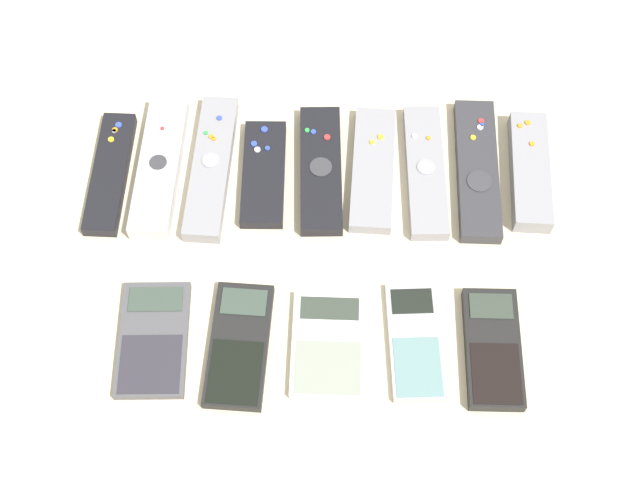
# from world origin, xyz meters

# --- Properties ---
(ground_plane) EXTENTS (3.00, 3.00, 0.00)m
(ground_plane) POSITION_xyz_m (0.00, 0.00, 0.00)
(ground_plane) COLOR beige
(remote_0) EXTENTS (0.05, 0.18, 0.02)m
(remote_0) POSITION_xyz_m (-0.27, 0.13, 0.01)
(remote_0) COLOR black
(remote_0) RESTS_ON ground_plane
(remote_1) EXTENTS (0.06, 0.20, 0.03)m
(remote_1) POSITION_xyz_m (-0.21, 0.13, 0.01)
(remote_1) COLOR silver
(remote_1) RESTS_ON ground_plane
(remote_2) EXTENTS (0.06, 0.21, 0.02)m
(remote_2) POSITION_xyz_m (-0.14, 0.14, 0.01)
(remote_2) COLOR gray
(remote_2) RESTS_ON ground_plane
(remote_3) EXTENTS (0.05, 0.15, 0.02)m
(remote_3) POSITION_xyz_m (-0.07, 0.13, 0.01)
(remote_3) COLOR black
(remote_3) RESTS_ON ground_plane
(remote_4) EXTENTS (0.06, 0.19, 0.02)m
(remote_4) POSITION_xyz_m (-0.00, 0.14, 0.01)
(remote_4) COLOR black
(remote_4) RESTS_ON ground_plane
(remote_5) EXTENTS (0.06, 0.18, 0.02)m
(remote_5) POSITION_xyz_m (0.07, 0.14, 0.01)
(remote_5) COLOR gray
(remote_5) RESTS_ON ground_plane
(remote_6) EXTENTS (0.05, 0.19, 0.02)m
(remote_6) POSITION_xyz_m (0.13, 0.13, 0.01)
(remote_6) COLOR gray
(remote_6) RESTS_ON ground_plane
(remote_7) EXTENTS (0.06, 0.21, 0.02)m
(remote_7) POSITION_xyz_m (0.20, 0.14, 0.01)
(remote_7) COLOR #333338
(remote_7) RESTS_ON ground_plane
(remote_8) EXTENTS (0.06, 0.17, 0.03)m
(remote_8) POSITION_xyz_m (0.27, 0.13, 0.01)
(remote_8) COLOR gray
(remote_8) RESTS_ON ground_plane
(calculator_0) EXTENTS (0.08, 0.14, 0.01)m
(calculator_0) POSITION_xyz_m (-0.19, -0.10, 0.01)
(calculator_0) COLOR #4C4C51
(calculator_0) RESTS_ON ground_plane
(calculator_1) EXTENTS (0.08, 0.16, 0.01)m
(calculator_1) POSITION_xyz_m (-0.09, -0.11, 0.01)
(calculator_1) COLOR black
(calculator_1) RESTS_ON ground_plane
(calculator_2) EXTENTS (0.09, 0.13, 0.01)m
(calculator_2) POSITION_xyz_m (0.01, -0.10, 0.01)
(calculator_2) COLOR silver
(calculator_2) RESTS_ON ground_plane
(calculator_3) EXTENTS (0.07, 0.15, 0.01)m
(calculator_3) POSITION_xyz_m (0.11, -0.10, 0.01)
(calculator_3) COLOR #B2B2B7
(calculator_3) RESTS_ON ground_plane
(calculator_4) EXTENTS (0.06, 0.15, 0.02)m
(calculator_4) POSITION_xyz_m (0.20, -0.11, 0.01)
(calculator_4) COLOR black
(calculator_4) RESTS_ON ground_plane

